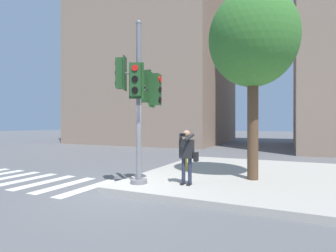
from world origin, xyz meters
name	(u,v)px	position (x,y,z in m)	size (l,w,h in m)	color
ground_plane	(123,191)	(0.00, 0.00, 0.00)	(160.00, 160.00, 0.00)	#5B5B5E
sidewalk_corner	(263,177)	(3.50, 3.50, 0.09)	(8.00, 8.00, 0.18)	#ADA89E
crosswalk_stripes	(8,178)	(-4.96, -0.12, 0.00)	(7.92, 2.45, 0.01)	silver
traffic_signal_pole	(139,93)	(0.31, 0.38, 2.87)	(1.39, 1.39, 4.86)	slate
person_photographer	(187,152)	(1.64, 0.86, 1.12)	(0.58, 0.54, 1.59)	black
street_tree	(253,40)	(3.29, 2.43, 4.64)	(2.80, 2.80, 6.05)	brown
fire_hydrant	(184,161)	(0.66, 3.17, 0.54)	(0.21, 0.27, 0.73)	yellow
building_left	(157,50)	(-9.50, 20.48, 10.51)	(15.43, 14.09, 20.99)	gray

